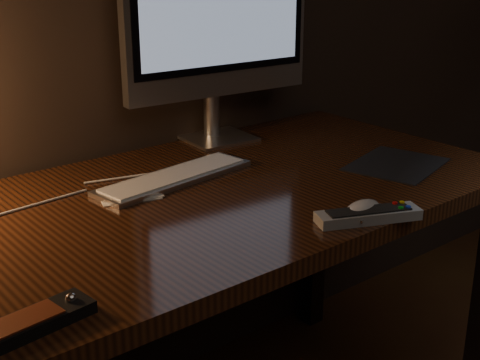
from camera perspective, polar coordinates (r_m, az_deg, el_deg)
desk at (r=1.56m, az=-6.24°, el=-5.23°), size 1.60×0.75×0.75m
monitor at (r=1.82m, az=-1.86°, el=13.97°), size 0.56×0.18×0.58m
keyboard at (r=1.57m, az=-5.61°, el=0.27°), size 0.42×0.16×0.02m
mousepad at (r=1.71m, az=13.19°, el=1.31°), size 0.29×0.25×0.00m
mouse at (r=1.38m, az=10.38°, el=-2.65°), size 0.12×0.08×0.02m
media_remote at (r=1.03m, az=-16.90°, el=-11.32°), size 0.17×0.08×0.03m
tv_remote at (r=1.36m, az=10.89°, el=-2.95°), size 0.22×0.14×0.03m
papers at (r=1.48m, az=-9.43°, el=-1.27°), size 0.15×0.12×0.01m
cable at (r=1.52m, az=-12.70°, el=-0.99°), size 0.61×0.08×0.01m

